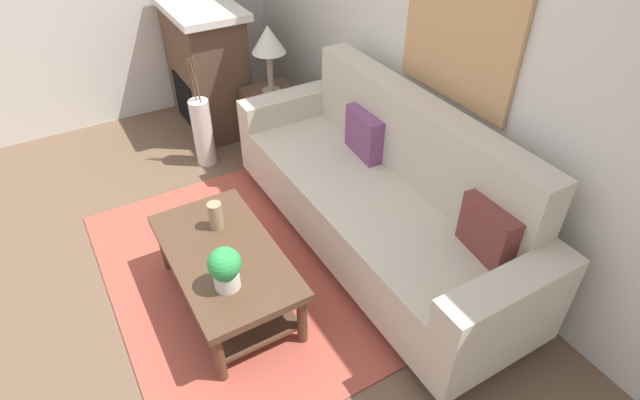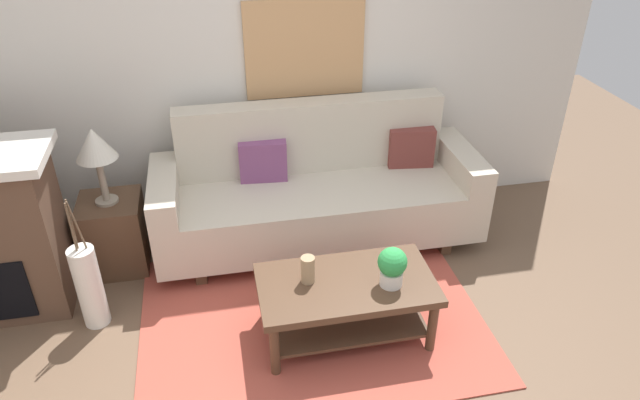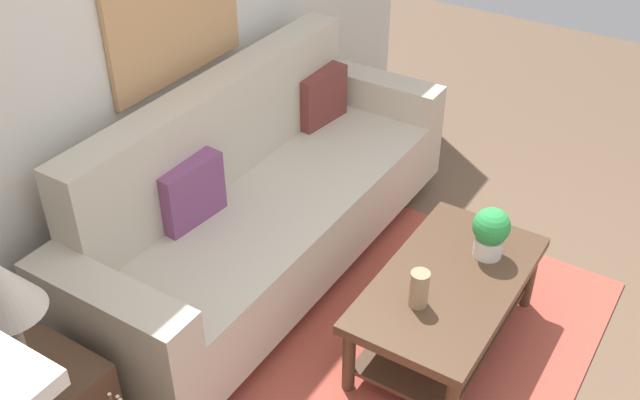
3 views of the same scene
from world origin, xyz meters
name	(u,v)px [view 3 (image 3 of 3)]	position (x,y,z in m)	size (l,w,h in m)	color
ground_plane	(488,397)	(0.00, 0.00, 0.00)	(9.18, 9.18, 0.00)	brown
wall_back	(133,31)	(0.00, 1.96, 1.35)	(5.18, 0.10, 2.70)	silver
area_rug	(392,353)	(0.00, 0.50, 0.01)	(2.26, 1.68, 0.01)	#B24C3D
couch	(261,202)	(0.22, 1.43, 0.43)	(2.48, 0.84, 1.08)	beige
throw_pillow_plum	(190,192)	(-0.17, 1.55, 0.68)	(0.36, 0.12, 0.32)	#7A4270
throw_pillow_maroon	(321,97)	(1.01, 1.55, 0.68)	(0.36, 0.12, 0.32)	brown
coffee_table	(447,297)	(0.19, 0.33, 0.31)	(1.10, 0.60, 0.43)	#513826
tabletop_vase	(419,289)	(-0.04, 0.38, 0.52)	(0.09, 0.09, 0.18)	tan
potted_plant_tabletop	(491,231)	(0.45, 0.25, 0.57)	(0.18, 0.18, 0.26)	white
table_lamp	(1,292)	(-1.32, 1.38, 0.99)	(0.28, 0.28, 0.57)	gray
framed_painting	(174,6)	(0.22, 1.89, 1.42)	(0.92, 0.03, 0.74)	tan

